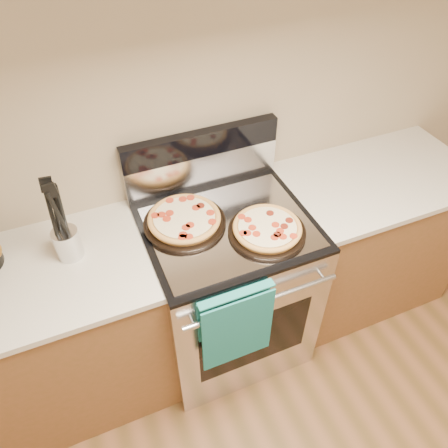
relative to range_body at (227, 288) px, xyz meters
name	(u,v)px	position (x,y,z in m)	size (l,w,h in m)	color
wall_back	(196,101)	(0.00, 0.35, 0.90)	(4.00, 4.00, 0.00)	tan
range_body	(227,288)	(0.00, 0.00, 0.00)	(0.76, 0.68, 0.90)	#B7B7BC
oven_window	(254,340)	(0.00, -0.34, 0.00)	(0.56, 0.01, 0.40)	black
cooktop	(227,225)	(0.00, 0.00, 0.46)	(0.76, 0.68, 0.02)	black
backsplash_lower	(202,169)	(0.00, 0.31, 0.56)	(0.76, 0.06, 0.18)	silver
backsplash_upper	(201,143)	(0.00, 0.31, 0.71)	(0.76, 0.06, 0.12)	black
oven_handle	(263,302)	(0.00, -0.38, 0.35)	(0.03, 0.03, 0.70)	silver
dish_towel	(236,325)	(-0.12, -0.38, 0.25)	(0.32, 0.05, 0.42)	#1B7187
foil_sheet	(230,227)	(0.00, -0.03, 0.47)	(0.70, 0.55, 0.01)	gray
cabinet_left	(54,342)	(-0.88, 0.03, -0.01)	(1.00, 0.62, 0.88)	brown
countertop_left	(24,281)	(-0.88, 0.03, 0.45)	(1.02, 0.64, 0.03)	beige
cabinet_right	(362,239)	(0.88, 0.03, -0.01)	(1.00, 0.62, 0.88)	brown
countertop_right	(381,178)	(0.88, 0.03, 0.45)	(1.02, 0.64, 0.03)	beige
pepperoni_pizza_back	(184,220)	(-0.18, 0.06, 0.50)	(0.36, 0.36, 0.05)	#B68237
pepperoni_pizza_front	(267,229)	(0.13, -0.13, 0.50)	(0.34, 0.34, 0.05)	#B68237
utensil_crock	(68,243)	(-0.68, 0.09, 0.53)	(0.11, 0.11, 0.14)	silver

